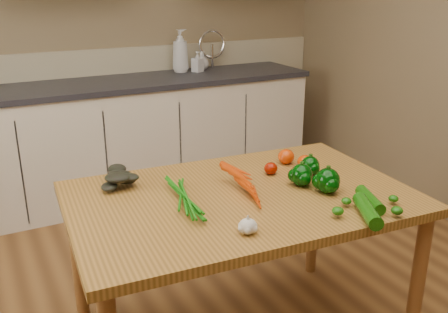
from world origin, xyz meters
TOP-DOWN VIEW (x-y plane):
  - room at (0.00, 0.17)m, footprint 4.04×5.04m
  - counter_run at (0.21, 2.19)m, footprint 2.84×0.64m
  - table at (0.08, 0.26)m, footprint 1.47×1.00m
  - soap_bottle_a at (0.68, 2.33)m, footprint 0.16×0.16m
  - soap_bottle_b at (0.80, 2.27)m, footprint 0.10×0.10m
  - soap_bottle_c at (0.88, 2.35)m, footprint 0.13×0.13m
  - carrot_bunch at (0.01, 0.28)m, footprint 0.28×0.22m
  - leafy_greens at (-0.37, 0.59)m, footprint 0.20×0.18m
  - garlic_bulb at (-0.07, -0.05)m, footprint 0.07×0.07m
  - pepper_a at (0.36, 0.22)m, footprint 0.10×0.10m
  - pepper_b at (0.47, 0.31)m, footprint 0.09×0.09m
  - pepper_c at (0.41, 0.11)m, footprint 0.10×0.10m
  - tomato_a at (0.31, 0.39)m, footprint 0.06×0.06m
  - tomato_b at (0.45, 0.48)m, footprint 0.08×0.08m
  - tomato_c at (0.49, 0.39)m, footprint 0.07×0.07m
  - zucchini_a at (0.48, -0.07)m, footprint 0.11×0.20m
  - zucchini_b at (0.39, -0.15)m, footprint 0.15×0.22m

SIDE VIEW (x-z plane):
  - counter_run at x=0.21m, z-range -0.11..1.03m
  - table at x=0.08m, z-range 0.29..1.05m
  - zucchini_a at x=0.48m, z-range 0.76..0.81m
  - garlic_bulb at x=-0.07m, z-range 0.76..0.81m
  - zucchini_b at x=0.39m, z-range 0.76..0.81m
  - tomato_a at x=0.31m, z-range 0.76..0.81m
  - tomato_c at x=0.49m, z-range 0.76..0.82m
  - carrot_bunch at x=0.01m, z-range 0.76..0.83m
  - tomato_b at x=0.45m, z-range 0.76..0.83m
  - pepper_b at x=0.47m, z-range 0.76..0.84m
  - pepper_a at x=0.36m, z-range 0.76..0.85m
  - leafy_greens at x=-0.37m, z-range 0.76..0.86m
  - pepper_c at x=0.41m, z-range 0.76..0.86m
  - soap_bottle_c at x=0.88m, z-range 0.90..1.05m
  - soap_bottle_b at x=0.80m, z-range 0.90..1.07m
  - soap_bottle_a at x=0.68m, z-range 0.90..1.24m
  - room at x=0.00m, z-range -0.07..2.57m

